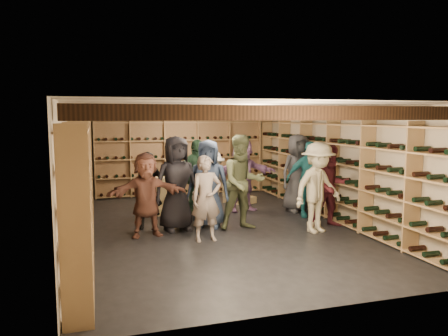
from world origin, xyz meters
TOP-DOWN VIEW (x-y plane):
  - ground at (0.00, 0.00)m, footprint 8.00×8.00m
  - walls at (0.00, 0.00)m, footprint 5.52×8.02m
  - ceiling at (0.00, 0.00)m, footprint 5.50×8.00m
  - ceiling_joists at (0.00, 0.00)m, footprint 5.40×7.12m
  - wine_rack_left at (-2.57, 0.00)m, footprint 0.32×7.50m
  - wine_rack_right at (2.57, 0.00)m, footprint 0.32×7.50m
  - wine_rack_back at (0.00, 3.83)m, footprint 4.70×0.30m
  - crate_stack_left at (-0.87, 1.44)m, footprint 0.51×0.34m
  - crate_stack_right at (1.07, 2.39)m, footprint 0.58×0.47m
  - crate_loose at (1.32, 2.08)m, footprint 0.59×0.51m
  - person_0 at (-0.84, -0.01)m, footprint 0.99×0.74m
  - person_1 at (-1.35, 0.24)m, footprint 0.64×0.51m
  - person_2 at (0.42, -0.31)m, footprint 0.92×0.73m
  - person_3 at (1.72, -0.95)m, footprint 1.26×0.95m
  - person_4 at (2.18, 0.32)m, footprint 1.06×0.66m
  - person_5 at (-1.46, -0.30)m, footprint 1.48×0.54m
  - person_6 at (-0.19, 0.04)m, footprint 1.01×0.85m
  - person_7 at (-0.47, -0.90)m, footprint 0.59×0.41m
  - person_8 at (2.18, -0.64)m, footprint 0.86×0.70m
  - person_9 at (0.07, 0.68)m, footprint 1.00×0.62m
  - person_10 at (-0.15, 1.30)m, footprint 1.07×0.66m
  - person_11 at (0.97, 1.28)m, footprint 1.67×0.76m
  - person_12 at (2.18, 0.87)m, footprint 0.97×0.71m

SIDE VIEW (x-z plane):
  - ground at x=0.00m, z-range 0.00..0.00m
  - crate_loose at x=1.32m, z-range 0.00..0.17m
  - crate_stack_right at x=1.07m, z-range 0.00..0.51m
  - crate_stack_left at x=-0.87m, z-range 0.00..0.85m
  - person_9 at x=0.07m, z-range 0.00..1.48m
  - person_1 at x=-1.35m, z-range 0.00..1.53m
  - person_7 at x=-0.47m, z-range 0.00..1.53m
  - person_5 at x=-1.46m, z-range 0.00..1.57m
  - person_8 at x=2.18m, z-range 0.00..1.66m
  - person_4 at x=2.18m, z-range 0.00..1.68m
  - person_10 at x=-0.15m, z-range 0.00..1.71m
  - person_11 at x=0.97m, z-range 0.00..1.73m
  - person_3 at x=1.72m, z-range 0.00..1.74m
  - person_6 at x=-0.19m, z-range 0.00..1.76m
  - person_12 at x=2.18m, z-range 0.00..1.82m
  - person_0 at x=-0.84m, z-range 0.00..1.84m
  - person_2 at x=0.42m, z-range 0.00..1.86m
  - wine_rack_back at x=0.00m, z-range 0.00..2.15m
  - wine_rack_left at x=-2.57m, z-range 0.00..2.15m
  - wine_rack_right at x=2.57m, z-range 0.00..2.15m
  - walls at x=0.00m, z-range 0.00..2.40m
  - ceiling_joists at x=0.00m, z-range 2.17..2.35m
  - ceiling at x=0.00m, z-range 2.40..2.40m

